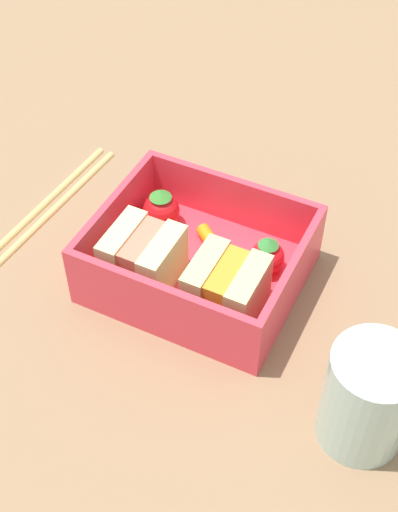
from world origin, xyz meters
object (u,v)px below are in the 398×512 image
Objects in this scene: carrot_stick_far_left at (216,245)px; strawberry_left at (161,210)px; sandwich_left at (226,287)px; strawberry_far_left at (267,256)px; chopstick_pair at (47,206)px; drinking_glass at (368,398)px; sandwich_center_left at (143,257)px.

strawberry_left reaches higher than carrot_stick_far_left.
sandwich_left is 1.57× the size of strawberry_far_left.
strawberry_left is at bearing -171.01° from chopstick_pair.
chopstick_pair is at bearing -11.92° from sandwich_left.
drinking_glass reaches higher than chopstick_pair.
strawberry_left is 0.20× the size of chopstick_pair.
drinking_glass reaches higher than sandwich_center_left.
strawberry_far_left is at bearing -42.19° from drinking_glass.
chopstick_pair is at bearing 8.99° from strawberry_left.
sandwich_center_left is 6.10cm from strawberry_left.
sandwich_left is 5.24cm from strawberry_far_left.
drinking_glass is (-21.19, 10.93, 1.20)cm from strawberry_left.
carrot_stick_far_left is at bearing -2.28° from strawberry_far_left.
carrot_stick_far_left is 16.44cm from chopstick_pair.
sandwich_center_left is at bearing 53.23° from carrot_stick_far_left.
sandwich_left is 13.45cm from drinking_glass.
carrot_stick_far_left is 1.04× the size of strawberry_left.
strawberry_far_left is 4.71cm from carrot_stick_far_left.
strawberry_far_left is at bearing -104.79° from sandwich_left.
sandwich_left is 7.18cm from sandwich_center_left.
drinking_glass is (-12.44, 5.06, 0.65)cm from sandwich_left.
carrot_stick_far_left is 0.21× the size of chopstick_pair.
drinking_glass is at bearing 146.89° from carrot_stick_far_left.
strawberry_left is 23.87cm from drinking_glass.
carrot_stick_far_left is (4.62, -0.18, -0.94)cm from strawberry_far_left.
chopstick_pair is 33.58cm from drinking_glass.
carrot_stick_far_left is (-3.89, -5.20, -1.68)cm from sandwich_center_left.
strawberry_left is at bearing -74.99° from sandwich_center_left.
carrot_stick_far_left is 0.48× the size of drinking_glass.
carrot_stick_far_left reaches higher than chopstick_pair.
sandwich_center_left reaches higher than carrot_stick_far_left.
sandwich_center_left is at bearing 0.00° from sandwich_left.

